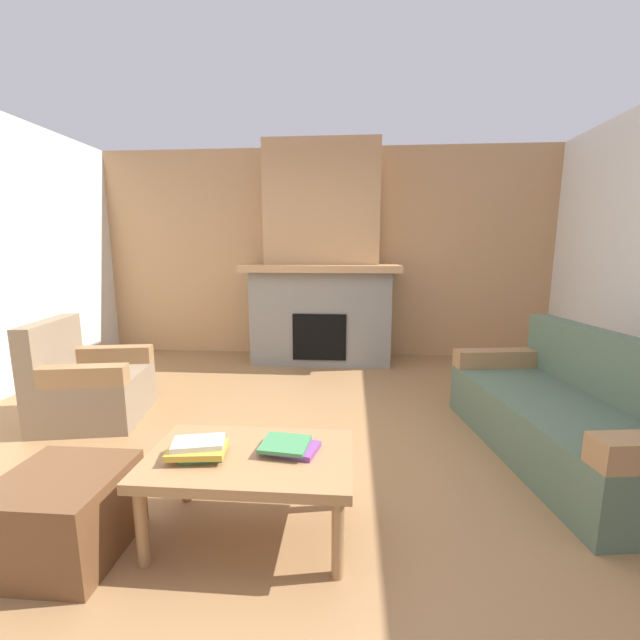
# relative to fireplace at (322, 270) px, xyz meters

# --- Properties ---
(ground) EXTENTS (9.00, 9.00, 0.00)m
(ground) POSITION_rel_fireplace_xyz_m (0.00, -2.62, -1.16)
(ground) COLOR olive
(wall_back_wood_panel) EXTENTS (6.00, 0.12, 2.70)m
(wall_back_wood_panel) POSITION_rel_fireplace_xyz_m (0.00, 0.38, 0.19)
(wall_back_wood_panel) COLOR tan
(wall_back_wood_panel) RESTS_ON ground
(fireplace) EXTENTS (1.90, 0.82, 2.70)m
(fireplace) POSITION_rel_fireplace_xyz_m (0.00, 0.00, 0.00)
(fireplace) COLOR gray
(fireplace) RESTS_ON ground
(couch) EXTENTS (1.08, 1.90, 0.85)m
(couch) POSITION_rel_fireplace_xyz_m (1.87, -2.35, -0.88)
(couch) COLOR #4C604C
(couch) RESTS_ON ground
(armchair) EXTENTS (0.89, 0.89, 0.85)m
(armchair) POSITION_rel_fireplace_xyz_m (-1.81, -2.01, -0.87)
(armchair) COLOR #847056
(armchair) RESTS_ON ground
(coffee_table) EXTENTS (1.00, 0.60, 0.43)m
(coffee_table) POSITION_rel_fireplace_xyz_m (-0.11, -3.28, -0.79)
(coffee_table) COLOR #997047
(coffee_table) RESTS_ON ground
(ottoman) EXTENTS (0.52, 0.52, 0.40)m
(ottoman) POSITION_rel_fireplace_xyz_m (-0.95, -3.48, -0.96)
(ottoman) COLOR brown
(ottoman) RESTS_ON ground
(book_stack_near_edge) EXTENTS (0.29, 0.21, 0.08)m
(book_stack_near_edge) POSITION_rel_fireplace_xyz_m (-0.35, -3.32, -0.69)
(book_stack_near_edge) COLOR #3D7F4C
(book_stack_near_edge) RESTS_ON coffee_table
(book_stack_center) EXTENTS (0.31, 0.24, 0.05)m
(book_stack_center) POSITION_rel_fireplace_xyz_m (0.07, -3.23, -0.71)
(book_stack_center) COLOR #7A3D84
(book_stack_center) RESTS_ON coffee_table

